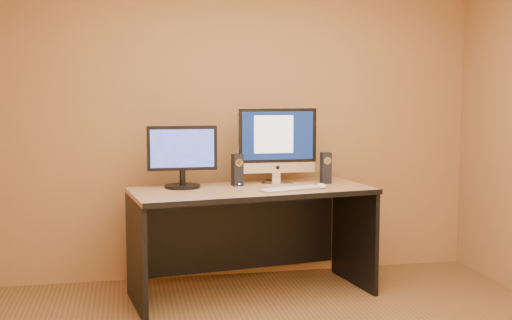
# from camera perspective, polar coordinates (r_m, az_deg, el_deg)

# --- Properties ---
(walls) EXTENTS (4.00, 4.00, 2.60)m
(walls) POSITION_cam_1_polar(r_m,az_deg,el_deg) (3.41, 4.62, 1.85)
(walls) COLOR #96673C
(walls) RESTS_ON ground
(desk) EXTENTS (1.88, 1.04, 0.83)m
(desk) POSITION_cam_1_polar(r_m,az_deg,el_deg) (4.90, -0.37, -7.31)
(desk) COLOR tan
(desk) RESTS_ON ground
(imac) EXTENTS (0.64, 0.24, 0.61)m
(imac) POSITION_cam_1_polar(r_m,az_deg,el_deg) (5.04, 1.97, 1.35)
(imac) COLOR silver
(imac) RESTS_ON desk
(second_monitor) EXTENTS (0.54, 0.27, 0.47)m
(second_monitor) POSITION_cam_1_polar(r_m,az_deg,el_deg) (4.86, -6.58, 0.27)
(second_monitor) COLOR black
(second_monitor) RESTS_ON desk
(speaker_left) EXTENTS (0.09, 0.09, 0.25)m
(speaker_left) POSITION_cam_1_polar(r_m,az_deg,el_deg) (4.94, -1.67, -0.90)
(speaker_left) COLOR black
(speaker_left) RESTS_ON desk
(speaker_right) EXTENTS (0.08, 0.08, 0.25)m
(speaker_right) POSITION_cam_1_polar(r_m,az_deg,el_deg) (5.10, 6.22, -0.70)
(speaker_right) COLOR black
(speaker_right) RESTS_ON desk
(keyboard) EXTENTS (0.50, 0.28, 0.02)m
(keyboard) POSITION_cam_1_polar(r_m,az_deg,el_deg) (4.74, 3.10, -2.58)
(keyboard) COLOR silver
(keyboard) RESTS_ON desk
(mouse) EXTENTS (0.07, 0.11, 0.04)m
(mouse) POSITION_cam_1_polar(r_m,az_deg,el_deg) (4.85, 5.86, -2.28)
(mouse) COLOR white
(mouse) RESTS_ON desk
(cable_a) EXTENTS (0.12, 0.22, 0.01)m
(cable_a) POSITION_cam_1_polar(r_m,az_deg,el_deg) (5.17, 1.76, -1.90)
(cable_a) COLOR black
(cable_a) RESTS_ON desk
(cable_b) EXTENTS (0.06, 0.20, 0.01)m
(cable_b) POSITION_cam_1_polar(r_m,az_deg,el_deg) (5.15, 0.64, -1.93)
(cable_b) COLOR black
(cable_b) RESTS_ON desk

